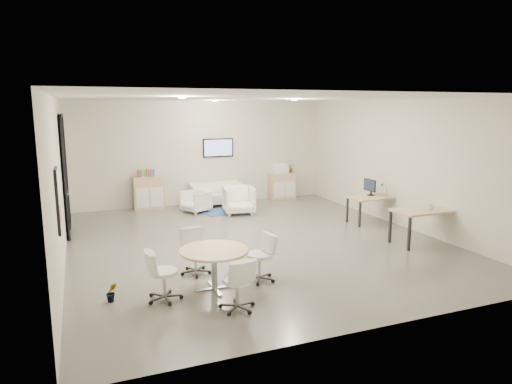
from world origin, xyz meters
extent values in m
cube|color=#5D5A55|center=(0.00, 0.00, -0.40)|extent=(8.00, 9.00, 0.80)
cube|color=white|center=(0.00, 0.00, 3.60)|extent=(8.00, 9.00, 0.80)
cube|color=beige|center=(0.00, 4.90, 1.60)|extent=(8.00, 0.80, 3.20)
cube|color=beige|center=(0.00, -4.90, 1.60)|extent=(8.00, 0.80, 3.20)
cube|color=beige|center=(-4.40, 0.00, 1.60)|extent=(0.80, 9.00, 3.20)
cube|color=beige|center=(4.40, 0.00, 1.60)|extent=(0.80, 9.00, 3.20)
cube|color=black|center=(-3.96, 2.50, 1.43)|extent=(0.02, 1.90, 2.85)
cube|color=black|center=(-3.94, 2.50, 2.81)|extent=(0.06, 1.90, 0.08)
cube|color=black|center=(-3.94, 1.59, 1.43)|extent=(0.06, 0.08, 2.85)
cube|color=black|center=(-3.94, 3.41, 1.43)|extent=(0.06, 0.08, 2.85)
cube|color=black|center=(-3.94, 2.65, 1.43)|extent=(0.06, 0.07, 2.85)
cube|color=#B2B2B7|center=(-3.90, 2.05, 1.05)|extent=(0.04, 0.60, 0.05)
cube|color=black|center=(-3.98, -1.60, 1.55)|extent=(0.04, 0.54, 1.04)
cube|color=white|center=(-3.95, -1.60, 1.55)|extent=(0.01, 0.46, 0.96)
cube|color=#C15C40|center=(-3.95, -1.60, 1.35)|extent=(0.01, 0.32, 0.30)
cube|color=black|center=(0.50, 4.46, 1.75)|extent=(0.98, 0.05, 0.58)
cube|color=#8799EA|center=(0.50, 4.44, 1.75)|extent=(0.90, 0.01, 0.50)
cylinder|color=#FFEAC6|center=(-1.80, -1.00, 3.18)|extent=(0.14, 0.14, 0.03)
cylinder|color=#FFEAC6|center=(1.20, 0.50, 3.18)|extent=(0.14, 0.14, 0.03)
cylinder|color=#FFEAC6|center=(0.00, 3.00, 3.18)|extent=(0.14, 0.14, 0.03)
cube|color=tan|center=(-1.74, 4.25, 0.49)|extent=(0.88, 0.44, 0.99)
cube|color=white|center=(-1.94, 4.02, 0.39)|extent=(0.37, 0.02, 0.59)
cube|color=white|center=(-1.54, 4.02, 0.39)|extent=(0.37, 0.02, 0.59)
cube|color=tan|center=(2.64, 4.27, 0.43)|extent=(0.87, 0.40, 0.87)
cube|color=white|center=(2.44, 4.06, 0.35)|extent=(0.36, 0.02, 0.52)
cube|color=white|center=(2.84, 4.06, 0.35)|extent=(0.36, 0.02, 0.52)
cube|color=red|center=(-2.02, 4.25, 1.10)|extent=(0.04, 0.14, 0.22)
cube|color=#337FCC|center=(-1.95, 4.25, 1.10)|extent=(0.04, 0.14, 0.22)
cube|color=gold|center=(-1.88, 4.25, 1.10)|extent=(0.04, 0.14, 0.22)
cube|color=#4CB24C|center=(-1.82, 4.25, 1.10)|extent=(0.04, 0.14, 0.22)
cube|color=#CC6619|center=(-1.75, 4.25, 1.10)|extent=(0.04, 0.14, 0.22)
cube|color=purple|center=(-1.69, 4.25, 1.10)|extent=(0.04, 0.14, 0.22)
cube|color=#E54C7F|center=(-1.62, 4.25, 1.10)|extent=(0.04, 0.14, 0.22)
cube|color=teal|center=(-1.56, 4.25, 1.10)|extent=(0.04, 0.14, 0.22)
cube|color=white|center=(2.57, 4.27, 1.00)|extent=(0.52, 0.45, 0.28)
cube|color=white|center=(2.57, 4.27, 1.17)|extent=(0.39, 0.33, 0.06)
cube|color=white|center=(0.30, 4.05, 0.25)|extent=(1.60, 0.82, 0.30)
cube|color=white|center=(0.30, 4.36, 0.55)|extent=(1.59, 0.20, 0.30)
cube|color=white|center=(-0.42, 4.05, 0.40)|extent=(0.15, 0.80, 0.60)
cube|color=white|center=(1.03, 4.05, 0.40)|extent=(0.15, 0.80, 0.60)
cube|color=#305492|center=(0.27, 3.17, 0.01)|extent=(1.51, 1.18, 0.01)
imported|color=white|center=(-0.52, 3.36, 0.35)|extent=(0.87, 0.89, 0.70)
imported|color=white|center=(0.57, 2.72, 0.43)|extent=(0.95, 0.91, 0.86)
cube|color=tan|center=(3.54, 0.45, 0.68)|extent=(1.39, 0.77, 0.04)
cube|color=black|center=(2.92, 0.16, 0.33)|extent=(0.05, 0.05, 0.66)
cube|color=black|center=(4.17, 0.16, 0.33)|extent=(0.05, 0.05, 0.66)
cube|color=black|center=(2.92, 0.74, 0.33)|extent=(0.05, 0.05, 0.66)
cube|color=black|center=(4.17, 0.74, 0.33)|extent=(0.05, 0.05, 0.66)
cube|color=tan|center=(3.48, -1.53, 0.75)|extent=(1.50, 0.77, 0.04)
cube|color=black|center=(2.79, -1.85, 0.37)|extent=(0.05, 0.05, 0.73)
cube|color=black|center=(4.17, -1.85, 0.37)|extent=(0.05, 0.05, 0.73)
cube|color=black|center=(2.79, -1.21, 0.37)|extent=(0.05, 0.05, 0.73)
cube|color=black|center=(4.17, -1.21, 0.37)|extent=(0.05, 0.05, 0.73)
cylinder|color=black|center=(3.54, 0.60, 0.71)|extent=(0.20, 0.20, 0.02)
cube|color=black|center=(3.54, 0.60, 0.83)|extent=(0.04, 0.03, 0.24)
cube|color=black|center=(3.49, 0.60, 0.98)|extent=(0.03, 0.50, 0.32)
cylinder|color=tan|center=(-1.65, -2.37, 0.68)|extent=(1.15, 1.15, 0.04)
cylinder|color=#B2B2B7|center=(-1.65, -2.37, 0.33)|extent=(0.10, 0.10, 0.66)
cube|color=#B2B2B7|center=(-1.65, -2.37, 0.01)|extent=(0.67, 0.06, 0.03)
cube|color=#B2B2B7|center=(-1.65, -2.37, 0.01)|extent=(0.06, 0.67, 0.03)
imported|color=#3F7F3F|center=(2.93, 4.24, 0.98)|extent=(0.33, 0.36, 0.24)
imported|color=#3F7F3F|center=(-3.29, -2.25, 0.07)|extent=(0.20, 0.32, 0.14)
imported|color=white|center=(3.57, -1.57, 0.83)|extent=(0.14, 0.12, 0.11)
camera|label=1|loc=(-3.64, -9.33, 3.00)|focal=32.00mm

